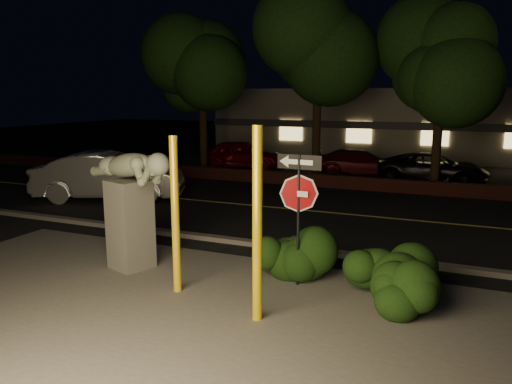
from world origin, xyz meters
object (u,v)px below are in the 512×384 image
yellow_pole_left (175,216)px  signpost (299,194)px  parked_car_darkred (360,163)px  parked_car_red (242,154)px  silver_sedan (110,176)px  parked_car_dark (433,168)px  yellow_pole_right (257,226)px  sculpture (130,196)px

yellow_pole_left → signpost: 2.32m
parked_car_darkred → parked_car_red: bearing=76.8°
silver_sedan → parked_car_dark: bearing=-75.4°
yellow_pole_right → parked_car_darkred: 15.60m
yellow_pole_right → parked_car_darkred: (-1.44, 15.50, -1.00)m
parked_car_darkred → parked_car_dark: 3.19m
yellow_pole_left → sculpture: bearing=154.6°
signpost → parked_car_darkred: size_ratio=0.62×
parked_car_red → parked_car_darkred: size_ratio=1.00×
parked_car_dark → parked_car_red: bearing=86.6°
yellow_pole_left → yellow_pole_right: size_ratio=0.92×
yellow_pole_right → silver_sedan: (-8.51, 6.85, -0.76)m
yellow_pole_left → sculpture: size_ratio=1.15×
signpost → parked_car_darkred: (-1.57, 13.80, -1.22)m
yellow_pole_left → parked_car_darkred: yellow_pole_left is taller
yellow_pole_left → parked_car_dark: yellow_pole_left is taller
sculpture → parked_car_dark: size_ratio=0.58×
signpost → parked_car_red: (-7.56, 13.92, -1.11)m
yellow_pole_right → sculpture: 3.63m
parked_car_red → parked_car_darkred: 5.99m
yellow_pole_right → parked_car_dark: (1.71, 15.00, -0.98)m
yellow_pole_left → silver_sedan: yellow_pole_left is taller
silver_sedan → sculpture: bearing=-161.6°
silver_sedan → parked_car_red: size_ratio=1.22×
parked_car_dark → signpost: bearing=173.7°
yellow_pole_right → silver_sedan: bearing=141.1°
signpost → parked_car_red: signpost is taller
sculpture → silver_sedan: bearing=150.9°
yellow_pole_left → sculpture: 1.73m
parked_car_dark → yellow_pole_right: bearing=174.0°
yellow_pole_left → signpost: bearing=30.6°
parked_car_dark → sculpture: bearing=160.1°
signpost → parked_car_red: bearing=121.2°
yellow_pole_right → parked_car_dark: 15.13m
parked_car_darkred → signpost: bearing=174.5°
signpost → sculpture: size_ratio=1.00×
sculpture → silver_sedan: 7.60m
parked_car_red → parked_car_darkred: (5.99, -0.12, -0.11)m
silver_sedan → parked_car_red: silver_sedan is taller
parked_car_darkred → yellow_pole_left: bearing=166.4°
sculpture → parked_car_red: (-4.02, 14.35, -0.87)m
silver_sedan → parked_car_dark: silver_sedan is taller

